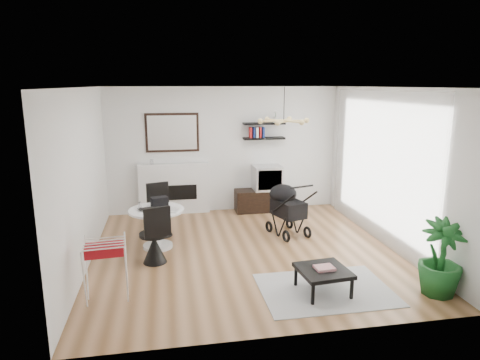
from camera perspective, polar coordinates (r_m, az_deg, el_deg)
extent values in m
plane|color=brown|center=(7.28, 0.74, -9.51)|extent=(5.00, 5.00, 0.00)
plane|color=white|center=(6.74, 0.81, 12.27)|extent=(5.00, 5.00, 0.00)
plane|color=white|center=(9.31, -2.14, 4.03)|extent=(5.00, 0.00, 5.00)
plane|color=white|center=(6.87, -20.16, 0.15)|extent=(0.00, 5.00, 5.00)
plane|color=white|center=(7.75, 19.26, 1.56)|extent=(0.00, 5.00, 5.00)
cube|color=white|center=(7.87, 17.92, 1.82)|extent=(0.04, 3.60, 2.60)
cube|color=white|center=(9.30, -8.76, -1.14)|extent=(1.50, 0.15, 1.10)
cube|color=black|center=(9.26, -8.73, -1.65)|extent=(0.95, 0.06, 0.32)
cube|color=black|center=(9.16, -9.02, 6.26)|extent=(1.12, 0.03, 0.82)
cube|color=white|center=(9.14, -9.02, 6.25)|extent=(1.02, 0.01, 0.72)
cube|color=black|center=(9.31, 3.21, 5.57)|extent=(0.90, 0.25, 0.04)
cube|color=black|center=(9.27, 3.23, 7.53)|extent=(0.90, 0.25, 0.04)
cube|color=black|center=(9.47, 3.25, -2.69)|extent=(1.29, 0.45, 0.48)
cube|color=silver|center=(9.36, 3.65, 0.32)|extent=(0.61, 0.53, 0.53)
cube|color=black|center=(9.12, 4.04, -0.03)|extent=(0.52, 0.01, 0.43)
cylinder|color=white|center=(7.58, -10.88, -8.61)|extent=(0.50, 0.50, 0.05)
cylinder|color=white|center=(7.47, -10.98, -6.30)|extent=(0.13, 0.13, 0.59)
cylinder|color=white|center=(7.37, -11.09, -3.98)|extent=(0.93, 0.93, 0.04)
imported|color=black|center=(7.32, -11.90, -3.87)|extent=(0.43, 0.35, 0.03)
cube|color=black|center=(7.51, -10.69, -2.85)|extent=(0.31, 0.24, 0.17)
cube|color=silver|center=(7.28, -9.67, -3.94)|extent=(0.45, 0.41, 0.01)
cylinder|color=white|center=(7.51, -13.22, -3.25)|extent=(0.06, 0.06, 0.10)
cylinder|color=black|center=(7.99, -10.42, -4.10)|extent=(0.46, 0.46, 0.05)
cone|color=black|center=(8.07, -10.34, -5.81)|extent=(0.38, 0.38, 0.44)
cube|color=black|center=(8.11, -10.92, -1.95)|extent=(0.41, 0.16, 0.47)
cylinder|color=black|center=(6.83, -11.41, -7.12)|extent=(0.45, 0.45, 0.05)
cone|color=black|center=(6.92, -11.32, -9.05)|extent=(0.37, 0.37, 0.43)
cube|color=black|center=(6.56, -10.97, -5.55)|extent=(0.40, 0.17, 0.46)
cube|color=maroon|center=(5.73, -17.62, -8.72)|extent=(0.49, 0.31, 0.13)
cube|color=black|center=(7.96, 6.47, -3.77)|extent=(0.59, 0.73, 0.30)
ellipsoid|color=black|center=(8.05, 5.76, -1.85)|extent=(0.51, 0.51, 0.36)
cylinder|color=black|center=(7.51, 8.26, -0.90)|extent=(0.45, 0.17, 0.03)
torus|color=black|center=(8.20, 3.89, -6.24)|extent=(0.12, 0.23, 0.22)
torus|color=black|center=(8.44, 6.60, -5.74)|extent=(0.12, 0.23, 0.22)
torus|color=black|center=(7.73, 6.18, -7.48)|extent=(0.12, 0.23, 0.22)
torus|color=black|center=(7.98, 8.97, -6.90)|extent=(0.12, 0.23, 0.22)
cube|color=#999999|center=(6.13, 11.29, -14.14)|extent=(1.77, 1.28, 0.01)
cube|color=black|center=(5.93, 11.05, -11.80)|extent=(0.70, 0.70, 0.06)
cube|color=black|center=(5.67, 9.69, -14.80)|extent=(0.04, 0.04, 0.28)
cube|color=black|center=(5.91, 14.67, -13.86)|extent=(0.04, 0.04, 0.28)
cube|color=black|center=(6.12, 7.45, -12.57)|extent=(0.04, 0.04, 0.28)
cube|color=black|center=(6.34, 12.13, -11.83)|extent=(0.04, 0.04, 0.28)
cube|color=#BC2F3C|center=(5.91, 11.18, -11.42)|extent=(0.27, 0.22, 0.04)
imported|color=#17521E|center=(6.30, 25.19, -9.38)|extent=(0.64, 0.64, 1.03)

